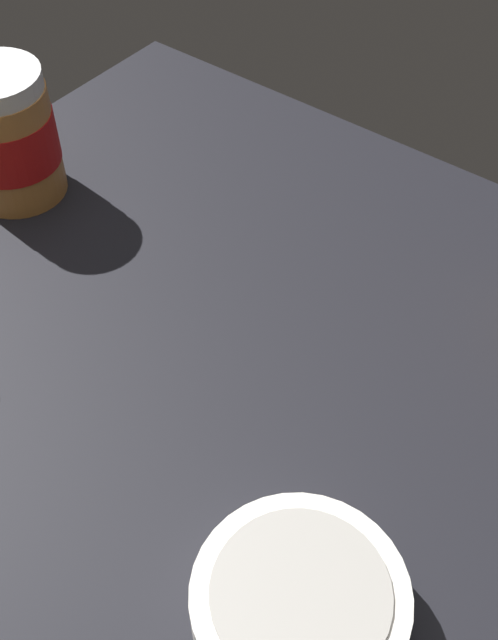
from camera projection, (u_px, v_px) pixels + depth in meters
ground_plane at (202, 349)px, 70.93cm from camera, size 70.33×74.09×4.37cm
peanut_butter_jar at (7, 136)px, 77.53cm from camera, size 9.78×9.78×13.64cm
small_bowl at (299, 606)px, 50.80cm from camera, size 14.14×14.14×4.63cm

